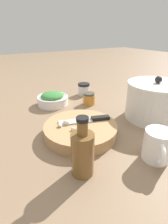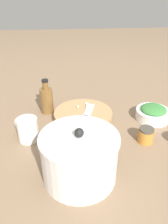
% 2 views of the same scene
% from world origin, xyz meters
% --- Properties ---
extents(ground_plane, '(5.00, 5.00, 0.00)m').
position_xyz_m(ground_plane, '(0.00, 0.00, 0.00)').
color(ground_plane, '#7F664C').
extents(cutting_board, '(0.26, 0.26, 0.04)m').
position_xyz_m(cutting_board, '(0.05, -0.07, 0.02)').
color(cutting_board, tan).
rests_on(cutting_board, ground_plane).
extents(chef_knife, '(0.09, 0.19, 0.01)m').
position_xyz_m(chef_knife, '(0.04, -0.03, 0.05)').
color(chef_knife, black).
rests_on(chef_knife, cutting_board).
extents(garlic_cloves, '(0.07, 0.05, 0.02)m').
position_xyz_m(garlic_cloves, '(0.03, -0.12, 0.05)').
color(garlic_cloves, silver).
rests_on(garlic_cloves, cutting_board).
extents(herb_bowl, '(0.16, 0.16, 0.07)m').
position_xyz_m(herb_bowl, '(-0.27, -0.05, 0.03)').
color(herb_bowl, white).
rests_on(herb_bowl, ground_plane).
extents(spice_jar, '(0.07, 0.07, 0.07)m').
position_xyz_m(spice_jar, '(-0.32, 0.17, 0.03)').
color(spice_jar, silver).
rests_on(spice_jar, ground_plane).
extents(coffee_mug, '(0.10, 0.09, 0.09)m').
position_xyz_m(coffee_mug, '(0.28, 0.05, 0.05)').
color(coffee_mug, white).
rests_on(coffee_mug, ground_plane).
extents(honey_jar, '(0.06, 0.06, 0.06)m').
position_xyz_m(honey_jar, '(-0.18, 0.11, 0.03)').
color(honey_jar, '#BC7A2D').
rests_on(honey_jar, ground_plane).
extents(oil_bottle, '(0.06, 0.06, 0.17)m').
position_xyz_m(oil_bottle, '(0.21, -0.16, 0.07)').
color(oil_bottle, brown).
rests_on(oil_bottle, ground_plane).
extents(stock_pot, '(0.24, 0.24, 0.18)m').
position_xyz_m(stock_pot, '(0.09, 0.27, 0.08)').
color(stock_pot, silver).
rests_on(stock_pot, ground_plane).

